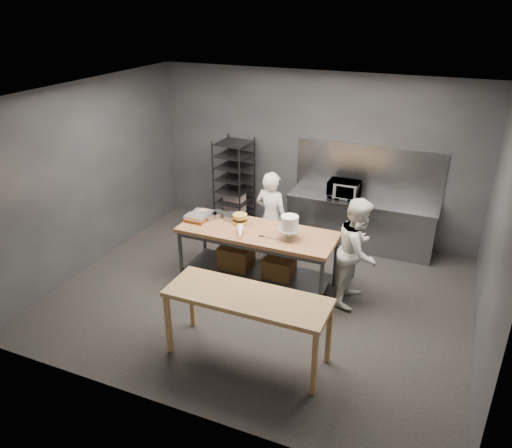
{
  "coord_description": "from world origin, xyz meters",
  "views": [
    {
      "loc": [
        2.46,
        -5.97,
        4.16
      ],
      "look_at": [
        -0.19,
        0.24,
        1.05
      ],
      "focal_mm": 35.0,
      "sensor_mm": 36.0,
      "label": 1
    }
  ],
  "objects_px": {
    "frosted_cake_stand": "(290,225)",
    "chef_right": "(358,252)",
    "near_counter": "(247,302)",
    "chef_behind": "(271,218)",
    "work_table": "(256,250)",
    "microwave": "(344,189)",
    "layer_cake": "(240,219)",
    "speed_rack": "(234,185)"
  },
  "relations": [
    {
      "from": "work_table",
      "to": "chef_behind",
      "type": "xyz_separation_m",
      "value": [
        -0.05,
        0.75,
        0.23
      ]
    },
    {
      "from": "microwave",
      "to": "layer_cake",
      "type": "bearing_deg",
      "value": -124.08
    },
    {
      "from": "chef_behind",
      "to": "chef_right",
      "type": "distance_m",
      "value": 1.7
    },
    {
      "from": "layer_cake",
      "to": "near_counter",
      "type": "bearing_deg",
      "value": -62.84
    },
    {
      "from": "speed_rack",
      "to": "frosted_cake_stand",
      "type": "bearing_deg",
      "value": -46.71
    },
    {
      "from": "speed_rack",
      "to": "layer_cake",
      "type": "distance_m",
      "value": 1.92
    },
    {
      "from": "work_table",
      "to": "frosted_cake_stand",
      "type": "distance_m",
      "value": 0.81
    },
    {
      "from": "chef_right",
      "to": "microwave",
      "type": "height_order",
      "value": "chef_right"
    },
    {
      "from": "work_table",
      "to": "layer_cake",
      "type": "xyz_separation_m",
      "value": [
        -0.32,
        0.12,
        0.43
      ]
    },
    {
      "from": "frosted_cake_stand",
      "to": "chef_right",
      "type": "bearing_deg",
      "value": 12.36
    },
    {
      "from": "near_counter",
      "to": "frosted_cake_stand",
      "type": "height_order",
      "value": "frosted_cake_stand"
    },
    {
      "from": "near_counter",
      "to": "chef_behind",
      "type": "bearing_deg",
      "value": 104.89
    },
    {
      "from": "microwave",
      "to": "layer_cake",
      "type": "distance_m",
      "value": 2.14
    },
    {
      "from": "chef_right",
      "to": "frosted_cake_stand",
      "type": "bearing_deg",
      "value": 106.53
    },
    {
      "from": "work_table",
      "to": "layer_cake",
      "type": "bearing_deg",
      "value": 159.76
    },
    {
      "from": "chef_behind",
      "to": "chef_right",
      "type": "height_order",
      "value": "chef_right"
    },
    {
      "from": "chef_behind",
      "to": "microwave",
      "type": "xyz_separation_m",
      "value": [
        0.92,
        1.14,
        0.25
      ]
    },
    {
      "from": "chef_right",
      "to": "microwave",
      "type": "bearing_deg",
      "value": 24.67
    },
    {
      "from": "near_counter",
      "to": "layer_cake",
      "type": "bearing_deg",
      "value": 117.16
    },
    {
      "from": "chef_right",
      "to": "work_table",
      "type": "bearing_deg",
      "value": 98.96
    },
    {
      "from": "layer_cake",
      "to": "chef_right",
      "type": "bearing_deg",
      "value": 0.33
    },
    {
      "from": "frosted_cake_stand",
      "to": "work_table",
      "type": "bearing_deg",
      "value": 171.46
    },
    {
      "from": "work_table",
      "to": "microwave",
      "type": "xyz_separation_m",
      "value": [
        0.88,
        1.89,
        0.48
      ]
    },
    {
      "from": "frosted_cake_stand",
      "to": "microwave",
      "type": "bearing_deg",
      "value": 80.94
    },
    {
      "from": "work_table",
      "to": "near_counter",
      "type": "relative_size",
      "value": 1.2
    },
    {
      "from": "work_table",
      "to": "layer_cake",
      "type": "relative_size",
      "value": 10.83
    },
    {
      "from": "speed_rack",
      "to": "microwave",
      "type": "relative_size",
      "value": 3.23
    },
    {
      "from": "near_counter",
      "to": "chef_behind",
      "type": "xyz_separation_m",
      "value": [
        -0.64,
        2.42,
        -0.01
      ]
    },
    {
      "from": "chef_right",
      "to": "frosted_cake_stand",
      "type": "relative_size",
      "value": 4.49
    },
    {
      "from": "near_counter",
      "to": "speed_rack",
      "type": "distance_m",
      "value": 3.93
    },
    {
      "from": "chef_behind",
      "to": "frosted_cake_stand",
      "type": "height_order",
      "value": "chef_behind"
    },
    {
      "from": "near_counter",
      "to": "frosted_cake_stand",
      "type": "bearing_deg",
      "value": 91.31
    },
    {
      "from": "work_table",
      "to": "microwave",
      "type": "relative_size",
      "value": 4.43
    },
    {
      "from": "chef_right",
      "to": "layer_cake",
      "type": "distance_m",
      "value": 1.86
    },
    {
      "from": "chef_right",
      "to": "layer_cake",
      "type": "height_order",
      "value": "chef_right"
    },
    {
      "from": "chef_behind",
      "to": "layer_cake",
      "type": "xyz_separation_m",
      "value": [
        -0.27,
        -0.63,
        0.2
      ]
    },
    {
      "from": "work_table",
      "to": "microwave",
      "type": "bearing_deg",
      "value": 65.07
    },
    {
      "from": "layer_cake",
      "to": "microwave",
      "type": "bearing_deg",
      "value": 55.92
    },
    {
      "from": "chef_right",
      "to": "frosted_cake_stand",
      "type": "xyz_separation_m",
      "value": [
        -0.97,
        -0.21,
        0.34
      ]
    },
    {
      "from": "microwave",
      "to": "frosted_cake_stand",
      "type": "xyz_separation_m",
      "value": [
        -0.31,
        -1.97,
        0.1
      ]
    },
    {
      "from": "near_counter",
      "to": "speed_rack",
      "type": "xyz_separation_m",
      "value": [
        -1.82,
        3.48,
        0.04
      ]
    },
    {
      "from": "near_counter",
      "to": "layer_cake",
      "type": "xyz_separation_m",
      "value": [
        -0.92,
        1.79,
        0.19
      ]
    }
  ]
}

